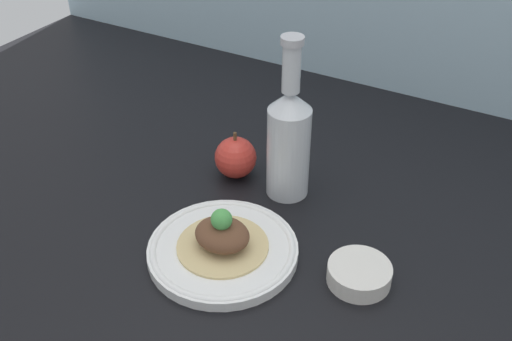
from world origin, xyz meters
The scene contains 6 objects.
ground_plane centered at (0.00, 0.00, -2.00)cm, with size 180.00×110.00×4.00cm, color black.
plate centered at (-0.40, -10.69, 1.04)cm, with size 22.58×22.58×1.95cm.
plated_food centered at (-0.40, -10.69, 3.78)cm, with size 13.74×13.74×6.86cm.
cider_bottle centered at (1.24, 8.11, 10.65)cm, with size 7.14×7.14×28.13cm.
apple centered at (-8.87, 7.97, 3.69)cm, with size 7.37×7.37×8.78cm.
dipping_bowl centered at (19.74, -5.88, 1.41)cm, with size 9.14×9.14×2.82cm.
Camera 1 is at (36.56, -65.87, 62.37)cm, focal length 42.00 mm.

